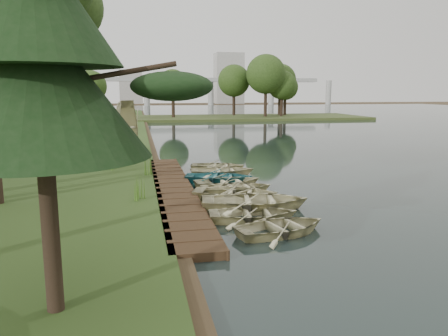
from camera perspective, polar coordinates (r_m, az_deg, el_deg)
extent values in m
plane|color=#3D2F1D|center=(19.36, -1.81, -3.20)|extent=(300.00, 300.00, 0.00)
cube|color=#372515|center=(19.14, -6.55, -2.95)|extent=(1.60, 16.00, 0.30)
cube|color=#38451E|center=(69.61, -2.03, 6.53)|extent=(50.00, 14.00, 0.45)
cylinder|color=black|center=(69.71, -21.53, 8.02)|extent=(0.50, 0.50, 4.80)
sphere|color=#2B4417|center=(69.72, -21.73, 10.97)|extent=(5.60, 5.60, 5.60)
cylinder|color=black|center=(68.85, -16.02, 8.31)|extent=(0.50, 0.50, 4.80)
sphere|color=#2B4417|center=(68.86, -16.16, 11.30)|extent=(5.60, 5.60, 5.60)
cylinder|color=black|center=(68.63, -10.40, 8.52)|extent=(0.50, 0.50, 4.80)
sphere|color=#2B4417|center=(68.64, -10.50, 11.53)|extent=(5.60, 5.60, 5.60)
cylinder|color=black|center=(69.05, -4.80, 8.66)|extent=(0.50, 0.50, 4.80)
sphere|color=#2B4417|center=(69.06, -4.85, 11.64)|extent=(5.60, 5.60, 5.60)
cylinder|color=black|center=(70.11, 0.68, 8.71)|extent=(0.50, 0.50, 4.80)
sphere|color=#2B4417|center=(70.12, 0.69, 11.65)|extent=(5.60, 5.60, 5.60)
cylinder|color=black|center=(71.77, 5.96, 8.69)|extent=(0.50, 0.50, 4.80)
sphere|color=#2B4417|center=(71.79, 6.01, 11.56)|extent=(5.60, 5.60, 5.60)
cylinder|color=black|center=(74.00, 10.96, 8.60)|extent=(0.50, 0.50, 4.80)
sphere|color=#2B4417|center=(74.02, 11.05, 11.39)|extent=(5.60, 5.60, 5.60)
cube|color=#A5A5A0|center=(139.26, -5.90, 11.41)|extent=(90.00, 4.00, 1.20)
cylinder|color=#A5A5A0|center=(139.63, -18.39, 9.32)|extent=(1.80, 1.80, 8.00)
cylinder|color=#A5A5A0|center=(138.63, -10.05, 9.67)|extent=(1.80, 1.80, 8.00)
cylinder|color=#A5A5A0|center=(140.50, -1.75, 9.82)|extent=(1.80, 1.80, 8.00)
cylinder|color=#A5A5A0|center=(145.13, 6.18, 9.77)|extent=(1.80, 1.80, 8.00)
cylinder|color=#A5A5A0|center=(152.27, 13.49, 9.56)|extent=(1.80, 1.80, 8.00)
cube|color=#A5A5A0|center=(162.07, 0.62, 11.61)|extent=(10.00, 8.00, 18.00)
cube|color=#A5A5A0|center=(163.62, -12.05, 10.33)|extent=(8.00, 8.00, 12.00)
imported|color=beige|center=(13.71, 7.60, -7.28)|extent=(3.46, 2.83, 0.63)
imported|color=beige|center=(14.98, 3.86, -5.70)|extent=(3.25, 2.44, 0.64)
imported|color=beige|center=(16.30, 4.06, -4.05)|extent=(4.38, 3.40, 0.83)
imported|color=beige|center=(17.80, 1.49, -3.02)|extent=(4.09, 3.50, 0.72)
imported|color=beige|center=(18.91, 1.65, -2.35)|extent=(3.19, 2.32, 0.65)
imported|color=beige|center=(20.20, 0.53, -1.55)|extent=(3.37, 2.59, 0.65)
imported|color=teal|center=(21.14, -0.67, -0.99)|extent=(3.79, 3.16, 0.67)
imported|color=beige|center=(22.81, -0.22, -0.16)|extent=(3.47, 2.58, 0.69)
imported|color=beige|center=(24.44, -0.81, 0.44)|extent=(3.44, 2.82, 0.62)
imported|color=beige|center=(26.00, -12.42, 1.48)|extent=(4.42, 4.30, 0.75)
cylinder|color=black|center=(26.40, -23.64, 11.34)|extent=(0.44, 0.44, 10.22)
cylinder|color=black|center=(28.00, -23.57, 10.55)|extent=(0.43, 0.43, 9.57)
cylinder|color=black|center=(8.72, -21.78, -6.72)|extent=(0.32, 0.32, 3.43)
cone|color=black|center=(8.38, -22.91, 10.06)|extent=(3.80, 3.80, 2.60)
cone|color=#3F661E|center=(17.05, -10.87, -2.49)|extent=(0.60, 0.60, 0.96)
cone|color=#3F661E|center=(22.21, -9.85, 0.32)|extent=(0.60, 0.60, 0.88)
cone|color=#3F661E|center=(24.92, -14.81, 1.16)|extent=(0.60, 0.60, 0.87)
cone|color=#3F661E|center=(23.90, -14.22, 1.07)|extent=(0.60, 0.60, 1.08)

